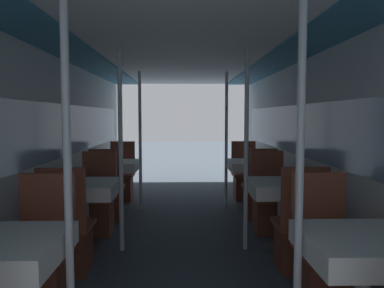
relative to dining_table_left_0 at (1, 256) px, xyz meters
The scene contains 25 objects.
wall_left 2.03m from the dining_table_left_0, 102.56° to the left, with size 0.05×8.64×2.14m.
wall_right 3.24m from the dining_table_left_0, 36.99° to the left, with size 0.05×8.64×2.14m.
ceiling_panel 2.69m from the dining_table_left_0, 61.08° to the left, with size 3.00×8.64×0.07m.
dining_table_left_0 is the anchor object (origin of this frame).
chair_left_far_0 0.68m from the dining_table_left_0, 90.00° to the left, with size 0.43×0.43×1.01m.
support_pole_left_0 0.58m from the dining_table_left_0, ahead, with size 0.05×0.05×2.14m.
dining_table_left_1 1.83m from the dining_table_left_0, 90.00° to the left, with size 0.70×0.70×0.75m.
chair_left_near_1 1.29m from the dining_table_left_0, 90.00° to the left, with size 0.43×0.43×1.01m.
chair_left_far_1 2.45m from the dining_table_left_0, 90.00° to the left, with size 0.43×0.43×1.01m.
support_pole_left_1 1.92m from the dining_table_left_0, 77.82° to the left, with size 0.05×0.05×2.14m.
dining_table_left_2 3.67m from the dining_table_left_0, 90.00° to the left, with size 0.70×0.70×0.75m.
chair_left_near_2 3.09m from the dining_table_left_0, 90.00° to the left, with size 0.43×0.43×1.01m.
chair_left_far_2 4.27m from the dining_table_left_0, 90.00° to the left, with size 0.43×0.43×1.01m.
support_pole_left_2 3.71m from the dining_table_left_0, 83.84° to the left, with size 0.05×0.05×2.14m.
dining_table_right_0 2.13m from the dining_table_left_0, ahead, with size 0.70×0.70×0.75m.
chair_right_far_0 2.24m from the dining_table_left_0, 15.56° to the left, with size 0.43×0.43×1.01m.
support_pole_right_0 1.79m from the dining_table_left_0, ahead, with size 0.05×0.05×2.14m.
dining_table_right_1 2.81m from the dining_table_left_0, 40.68° to the left, with size 0.70×0.70×0.75m.
chair_right_near_1 2.49m from the dining_table_left_0, 30.15° to the left, with size 0.43×0.43×1.01m.
chair_right_far_1 3.25m from the dining_table_left_0, 48.69° to the left, with size 0.43×0.43×1.01m.
support_pole_right_1 2.56m from the dining_table_left_0, 46.54° to the left, with size 0.05×0.05×2.14m.
dining_table_right_2 4.24m from the dining_table_left_0, 59.81° to the left, with size 0.70×0.70×0.75m.
chair_right_near_2 3.76m from the dining_table_left_0, 55.23° to the left, with size 0.43×0.43×1.01m.
chair_right_far_2 4.78m from the dining_table_left_0, 63.40° to the left, with size 0.43×0.43×1.01m.
support_pole_right_2 4.08m from the dining_table_left_0, 64.65° to the left, with size 0.05×0.05×2.14m.
Camera 1 is at (-0.01, -1.15, 1.45)m, focal length 35.00 mm.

